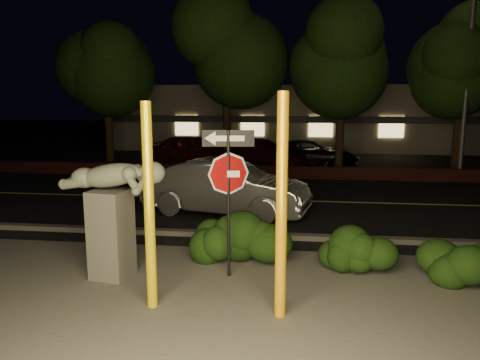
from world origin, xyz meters
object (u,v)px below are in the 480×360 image
object	(u,v)px
yellow_pole_left	(149,208)
signpost	(228,174)
parked_car_dark	(309,154)
streetlight	(465,31)
parked_car_red	(194,152)
silver_sedan	(226,187)
parked_car_darkred	(261,154)
yellow_pole_right	(281,208)
sculpture	(112,206)

from	to	relation	value
yellow_pole_left	signpost	distance (m)	1.77
parked_car_dark	streetlight	bearing A→B (deg)	-120.78
streetlight	parked_car_red	distance (m)	12.17
yellow_pole_left	signpost	size ratio (longest dim) A/B	1.19
yellow_pole_left	silver_sedan	size ratio (longest dim) A/B	0.69
signpost	parked_car_darkred	world-z (taller)	signpost
parked_car_dark	signpost	bearing A→B (deg)	167.83
signpost	parked_car_red	xyz separation A→B (m)	(-3.54, 12.88, -1.15)
yellow_pole_left	parked_car_dark	world-z (taller)	yellow_pole_left
yellow_pole_left	signpost	world-z (taller)	yellow_pole_left
yellow_pole_left	parked_car_dark	bearing A→B (deg)	79.75
yellow_pole_right	sculpture	bearing A→B (deg)	159.17
parked_car_red	parked_car_darkred	size ratio (longest dim) A/B	0.99
yellow_pole_left	signpost	xyz separation A→B (m)	(1.02, 1.41, 0.32)
parked_car_red	parked_car_dark	bearing A→B (deg)	-51.24
streetlight	parked_car_dark	bearing A→B (deg)	159.83
yellow_pole_right	streetlight	size ratio (longest dim) A/B	0.35
sculpture	streetlight	size ratio (longest dim) A/B	0.23
yellow_pole_left	streetlight	size ratio (longest dim) A/B	0.34
sculpture	streetlight	bearing A→B (deg)	60.49
yellow_pole_right	parked_car_dark	world-z (taller)	yellow_pole_right
sculpture	parked_car_darkred	size ratio (longest dim) A/B	0.47
sculpture	silver_sedan	world-z (taller)	sculpture
sculpture	parked_car_red	xyz separation A→B (m)	(-1.44, 13.18, -0.57)
parked_car_dark	parked_car_red	bearing A→B (deg)	96.45
signpost	parked_car_red	size ratio (longest dim) A/B	0.58
silver_sedan	parked_car_red	world-z (taller)	parked_car_red
silver_sedan	parked_car_dark	size ratio (longest dim) A/B	1.01
parked_car_red	sculpture	bearing A→B (deg)	-146.45
streetlight	sculpture	bearing A→B (deg)	-124.01
yellow_pole_left	parked_car_darkred	world-z (taller)	yellow_pole_left
signpost	parked_car_dark	size ratio (longest dim) A/B	0.59
silver_sedan	sculpture	bearing A→B (deg)	176.86
yellow_pole_right	parked_car_darkred	xyz separation A→B (m)	(-1.50, 15.00, -1.01)
parked_car_red	parked_car_dark	distance (m)	5.40
silver_sedan	yellow_pole_right	bearing A→B (deg)	-152.21
sculpture	parked_car_darkred	distance (m)	13.92
yellow_pole_right	parked_car_red	size ratio (longest dim) A/B	0.73
silver_sedan	yellow_pole_left	bearing A→B (deg)	-170.66
signpost	yellow_pole_left	bearing A→B (deg)	-133.03
yellow_pole_left	parked_car_dark	distance (m)	15.64
yellow_pole_right	sculpture	distance (m)	3.34
yellow_pole_left	streetlight	xyz separation A→B (m)	(8.46, 12.62, 4.15)
streetlight	yellow_pole_left	bearing A→B (deg)	-118.22
sculpture	silver_sedan	xyz separation A→B (m)	(1.31, 4.99, -0.59)
parked_car_red	parked_car_darkred	xyz separation A→B (m)	(3.05, 0.63, -0.11)
yellow_pole_left	parked_car_dark	size ratio (longest dim) A/B	0.70
yellow_pole_left	silver_sedan	bearing A→B (deg)	87.77
sculpture	parked_car_red	world-z (taller)	sculpture
signpost	silver_sedan	distance (m)	4.90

